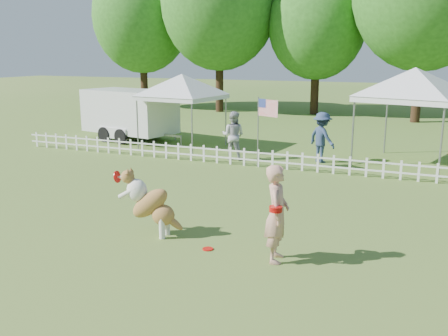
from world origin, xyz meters
name	(u,v)px	position (x,y,z in m)	size (l,w,h in m)	color
ground	(200,244)	(0.00, 0.00, 0.00)	(120.00, 120.00, 0.00)	#345F1E
picket_fence	(295,161)	(0.00, 7.00, 0.30)	(22.00, 0.08, 0.60)	white
handler	(277,214)	(1.61, -0.16, 0.89)	(0.65, 0.43, 1.79)	tan
dog	(151,203)	(-1.16, 0.08, 0.69)	(1.33, 0.44, 1.37)	brown
frisbee_on_turf	(208,249)	(0.25, -0.18, 0.01)	(0.21, 0.21, 0.02)	red
canopy_tent_left	(182,112)	(-5.25, 9.26, 1.43)	(2.76, 2.76, 2.86)	silver
canopy_tent_right	(412,118)	(3.32, 9.43, 1.59)	(3.08, 3.08, 3.18)	silver
cargo_trailer	(130,114)	(-8.21, 9.94, 1.11)	(5.04, 2.22, 2.22)	silver
flag_pole	(258,133)	(-1.27, 7.00, 1.16)	(0.89, 0.09, 2.32)	gray
spectator_a	(233,136)	(-2.48, 7.82, 0.86)	(0.84, 0.65, 1.72)	#A8A7AD
spectator_b	(322,137)	(0.51, 8.60, 0.87)	(1.13, 0.65, 1.74)	navy
tree_far_left	(142,27)	(-15.00, 22.00, 5.50)	(6.60, 6.60, 11.00)	#29611B
tree_left	(219,16)	(-9.00, 21.50, 6.00)	(7.40, 7.40, 12.00)	#29611B
tree_center_left	(317,33)	(-3.00, 22.50, 4.90)	(6.00, 6.00, 9.80)	#29611B
tree_center_right	(425,3)	(3.00, 21.00, 6.30)	(7.60, 7.60, 12.60)	#29611B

